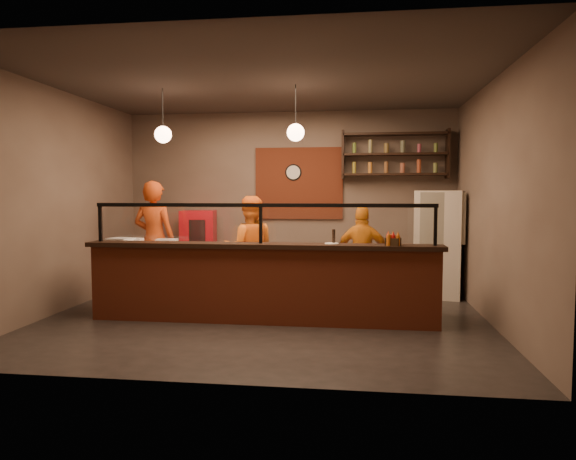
# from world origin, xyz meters

# --- Properties ---
(floor) EXTENTS (6.00, 6.00, 0.00)m
(floor) POSITION_xyz_m (0.00, 0.00, 0.00)
(floor) COLOR black
(floor) RESTS_ON ground
(ceiling) EXTENTS (6.00, 6.00, 0.00)m
(ceiling) POSITION_xyz_m (0.00, 0.00, 3.20)
(ceiling) COLOR #3C342F
(ceiling) RESTS_ON wall_back
(wall_back) EXTENTS (6.00, 0.00, 6.00)m
(wall_back) POSITION_xyz_m (0.00, 2.50, 1.60)
(wall_back) COLOR #6D5D50
(wall_back) RESTS_ON floor
(wall_left) EXTENTS (0.00, 5.00, 5.00)m
(wall_left) POSITION_xyz_m (-3.00, 0.00, 1.60)
(wall_left) COLOR #6D5D50
(wall_left) RESTS_ON floor
(wall_right) EXTENTS (0.00, 5.00, 5.00)m
(wall_right) POSITION_xyz_m (3.00, 0.00, 1.60)
(wall_right) COLOR #6D5D50
(wall_right) RESTS_ON floor
(wall_front) EXTENTS (6.00, 0.00, 6.00)m
(wall_front) POSITION_xyz_m (0.00, -2.50, 1.60)
(wall_front) COLOR #6D5D50
(wall_front) RESTS_ON floor
(brick_patch) EXTENTS (1.60, 0.04, 1.30)m
(brick_patch) POSITION_xyz_m (0.20, 2.47, 1.90)
(brick_patch) COLOR #933A20
(brick_patch) RESTS_ON wall_back
(service_counter) EXTENTS (4.60, 0.25, 1.00)m
(service_counter) POSITION_xyz_m (0.00, -0.30, 0.50)
(service_counter) COLOR #933A20
(service_counter) RESTS_ON floor
(counter_ledge) EXTENTS (4.70, 0.37, 0.06)m
(counter_ledge) POSITION_xyz_m (0.00, -0.30, 1.03)
(counter_ledge) COLOR black
(counter_ledge) RESTS_ON service_counter
(worktop_cabinet) EXTENTS (4.60, 0.75, 0.85)m
(worktop_cabinet) POSITION_xyz_m (0.00, 0.20, 0.42)
(worktop_cabinet) COLOR gray
(worktop_cabinet) RESTS_ON floor
(worktop) EXTENTS (4.60, 0.75, 0.05)m
(worktop) POSITION_xyz_m (0.00, 0.20, 0.88)
(worktop) COLOR silver
(worktop) RESTS_ON worktop_cabinet
(sneeze_guard) EXTENTS (4.50, 0.05, 0.52)m
(sneeze_guard) POSITION_xyz_m (0.00, -0.30, 1.37)
(sneeze_guard) COLOR white
(sneeze_guard) RESTS_ON counter_ledge
(wall_shelving) EXTENTS (1.84, 0.28, 0.85)m
(wall_shelving) POSITION_xyz_m (1.90, 2.32, 2.40)
(wall_shelving) COLOR black
(wall_shelving) RESTS_ON wall_back
(wall_clock) EXTENTS (0.30, 0.04, 0.30)m
(wall_clock) POSITION_xyz_m (0.10, 2.46, 2.10)
(wall_clock) COLOR black
(wall_clock) RESTS_ON wall_back
(pendant_left) EXTENTS (0.24, 0.24, 0.77)m
(pendant_left) POSITION_xyz_m (-1.50, 0.20, 2.55)
(pendant_left) COLOR black
(pendant_left) RESTS_ON ceiling
(pendant_right) EXTENTS (0.24, 0.24, 0.77)m
(pendant_right) POSITION_xyz_m (0.40, 0.20, 2.55)
(pendant_right) COLOR black
(pendant_right) RESTS_ON ceiling
(cook_left) EXTENTS (0.74, 0.52, 1.92)m
(cook_left) POSITION_xyz_m (-2.05, 1.16, 0.96)
(cook_left) COLOR #C54212
(cook_left) RESTS_ON floor
(cook_mid) EXTENTS (0.93, 0.79, 1.68)m
(cook_mid) POSITION_xyz_m (-0.42, 0.98, 0.84)
(cook_mid) COLOR orange
(cook_mid) RESTS_ON floor
(cook_right) EXTENTS (0.93, 0.47, 1.52)m
(cook_right) POSITION_xyz_m (1.35, 1.12, 0.76)
(cook_right) COLOR orange
(cook_right) RESTS_ON floor
(fridge) EXTENTS (0.87, 0.84, 1.76)m
(fridge) POSITION_xyz_m (2.60, 1.83, 0.88)
(fridge) COLOR beige
(fridge) RESTS_ON floor
(red_cooler) EXTENTS (0.68, 0.64, 1.41)m
(red_cooler) POSITION_xyz_m (-1.61, 2.15, 0.70)
(red_cooler) COLOR #B10B16
(red_cooler) RESTS_ON floor
(pizza_dough) EXTENTS (0.71, 0.71, 0.01)m
(pizza_dough) POSITION_xyz_m (0.71, 0.26, 0.91)
(pizza_dough) COLOR beige
(pizza_dough) RESTS_ON worktop
(prep_tub_a) EXTENTS (0.33, 0.28, 0.15)m
(prep_tub_a) POSITION_xyz_m (-1.51, 0.30, 0.97)
(prep_tub_a) COLOR silver
(prep_tub_a) RESTS_ON worktop
(prep_tub_b) EXTENTS (0.34, 0.29, 0.15)m
(prep_tub_b) POSITION_xyz_m (-2.05, 0.30, 0.98)
(prep_tub_b) COLOR white
(prep_tub_b) RESTS_ON worktop
(prep_tub_c) EXTENTS (0.40, 0.35, 0.17)m
(prep_tub_c) POSITION_xyz_m (-2.15, 0.15, 0.98)
(prep_tub_c) COLOR white
(prep_tub_c) RESTS_ON worktop
(rolling_pin) EXTENTS (0.41, 0.13, 0.07)m
(rolling_pin) POSITION_xyz_m (-1.41, 0.33, 0.93)
(rolling_pin) COLOR yellow
(rolling_pin) RESTS_ON worktop
(condiment_caddy) EXTENTS (0.21, 0.19, 0.10)m
(condiment_caddy) POSITION_xyz_m (1.70, -0.35, 1.11)
(condiment_caddy) COLOR black
(condiment_caddy) RESTS_ON counter_ledge
(pepper_mill) EXTENTS (0.04, 0.04, 0.19)m
(pepper_mill) POSITION_xyz_m (0.95, -0.22, 1.15)
(pepper_mill) COLOR black
(pepper_mill) RESTS_ON counter_ledge
(small_plate) EXTENTS (0.19, 0.19, 0.01)m
(small_plate) POSITION_xyz_m (0.92, -0.26, 1.07)
(small_plate) COLOR white
(small_plate) RESTS_ON counter_ledge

